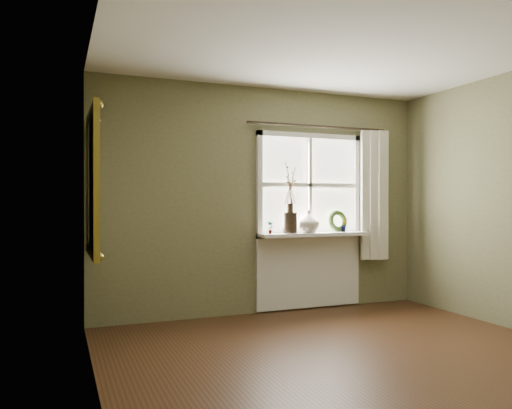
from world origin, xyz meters
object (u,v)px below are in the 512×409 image
at_px(cream_vase, 309,221).
at_px(wreath, 338,223).
at_px(gilt_mirror, 92,182).
at_px(dark_jug, 290,223).

xyz_separation_m(cream_vase, wreath, (0.42, 0.04, -0.03)).
bearing_deg(cream_vase, wreath, 5.49).
bearing_deg(gilt_mirror, dark_jug, 12.33).
bearing_deg(cream_vase, dark_jug, 180.00).
height_order(dark_jug, gilt_mirror, gilt_mirror).
distance_m(cream_vase, wreath, 0.42).
bearing_deg(wreath, cream_vase, 178.85).
distance_m(dark_jug, wreath, 0.66).
height_order(dark_jug, cream_vase, cream_vase).
bearing_deg(wreath, dark_jug, 176.85).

